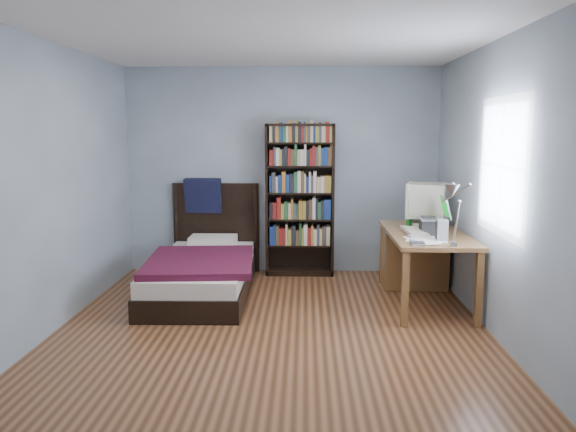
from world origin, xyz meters
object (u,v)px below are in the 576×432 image
(crt_monitor, at_px, (425,201))
(speaker, at_px, (442,230))
(desk_lamp, at_px, (453,197))
(bed, at_px, (204,268))
(soda_can, at_px, (409,224))
(laptop, at_px, (433,223))
(bookshelf, at_px, (300,200))
(keyboard, at_px, (414,231))
(desk, at_px, (417,254))

(crt_monitor, distance_m, speaker, 0.90)
(desk_lamp, distance_m, bed, 2.84)
(soda_can, bearing_deg, speaker, -72.82)
(laptop, height_order, bookshelf, bookshelf)
(keyboard, height_order, bookshelf, bookshelf)
(desk, distance_m, keyboard, 0.60)
(crt_monitor, distance_m, soda_can, 0.40)
(desk, relative_size, bed, 0.74)
(desk_lamp, distance_m, keyboard, 1.11)
(crt_monitor, xyz_separation_m, laptop, (-0.02, -0.51, -0.15))
(soda_can, height_order, bed, bed)
(bed, bearing_deg, desk_lamp, -31.06)
(desk, height_order, desk_lamp, desk_lamp)
(desk_lamp, height_order, keyboard, desk_lamp)
(speaker, distance_m, bookshelf, 2.05)
(laptop, height_order, keyboard, laptop)
(keyboard, height_order, soda_can, soda_can)
(laptop, distance_m, bookshelf, 1.78)
(speaker, bearing_deg, laptop, 92.48)
(soda_can, relative_size, bookshelf, 0.06)
(crt_monitor, distance_m, bookshelf, 1.51)
(laptop, relative_size, desk_lamp, 0.61)
(desk, height_order, soda_can, soda_can)
(laptop, relative_size, speaker, 1.86)
(desk, distance_m, speaker, 0.95)
(desk_lamp, xyz_separation_m, keyboard, (-0.10, 1.00, -0.46))
(desk, xyz_separation_m, soda_can, (-0.14, -0.24, 0.37))
(speaker, height_order, bed, bed)
(laptop, bearing_deg, desk, 95.81)
(speaker, relative_size, soda_can, 1.84)
(laptop, xyz_separation_m, soda_can, (-0.19, 0.24, -0.05))
(crt_monitor, xyz_separation_m, keyboard, (-0.20, -0.51, -0.24))
(desk_lamp, distance_m, speaker, 0.74)
(desk, bearing_deg, speaker, -86.59)
(desk_lamp, relative_size, bookshelf, 0.33)
(laptop, bearing_deg, desk_lamp, -94.27)
(laptop, xyz_separation_m, speaker, (0.00, -0.38, -0.01))
(crt_monitor, relative_size, keyboard, 1.03)
(bed, bearing_deg, soda_can, -3.52)
(speaker, relative_size, bed, 0.09)
(laptop, height_order, speaker, laptop)
(crt_monitor, relative_size, desk_lamp, 0.82)
(speaker, height_order, bookshelf, bookshelf)
(keyboard, bearing_deg, speaker, -67.34)
(crt_monitor, height_order, speaker, crt_monitor)
(desk_lamp, height_order, bed, desk_lamp)
(crt_monitor, bearing_deg, keyboard, -111.57)
(desk_lamp, xyz_separation_m, bed, (-2.29, 1.38, -0.95))
(soda_can, relative_size, bed, 0.05)
(desk, height_order, speaker, speaker)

